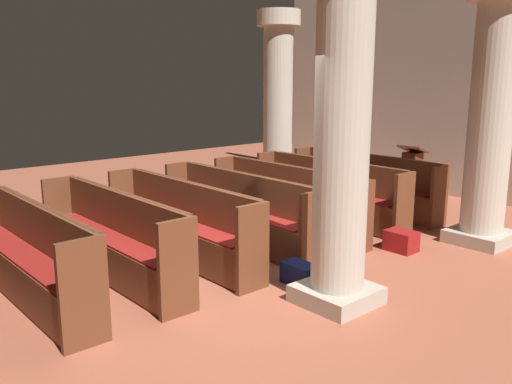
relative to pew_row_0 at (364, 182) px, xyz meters
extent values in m
plane|color=#AD5B42|center=(1.00, -3.74, -0.52)|extent=(19.20, 19.20, 0.00)
cube|color=beige|center=(1.00, 2.34, 1.73)|extent=(10.00, 0.16, 4.50)
cube|color=brown|center=(0.00, -0.02, -0.06)|extent=(2.82, 0.38, 0.05)
cube|color=brown|center=(0.00, 0.15, 0.21)|extent=(2.82, 0.04, 0.51)
cube|color=brown|center=(0.00, 0.19, 0.45)|extent=(2.71, 0.06, 0.02)
cube|color=brown|center=(-1.44, -0.02, -0.03)|extent=(0.06, 0.44, 0.98)
cube|color=brown|center=(1.44, -0.02, -0.03)|extent=(0.06, 0.44, 0.98)
cube|color=brown|center=(0.00, -0.20, -0.29)|extent=(2.82, 0.03, 0.41)
cube|color=maroon|center=(0.00, -0.04, -0.03)|extent=(2.59, 0.32, 0.03)
cube|color=brown|center=(0.00, -0.98, -0.06)|extent=(2.82, 0.38, 0.05)
cube|color=brown|center=(0.00, -0.81, 0.21)|extent=(2.82, 0.04, 0.51)
cube|color=brown|center=(0.00, -0.76, 0.45)|extent=(2.71, 0.06, 0.02)
cube|color=brown|center=(-1.44, -0.98, -0.03)|extent=(0.06, 0.44, 0.98)
cube|color=brown|center=(1.44, -0.98, -0.03)|extent=(0.06, 0.44, 0.98)
cube|color=brown|center=(0.00, -1.15, -0.29)|extent=(2.82, 0.03, 0.41)
cube|color=maroon|center=(0.00, -1.00, -0.03)|extent=(2.59, 0.32, 0.03)
cube|color=brown|center=(0.00, -1.93, -0.06)|extent=(2.82, 0.38, 0.05)
cube|color=brown|center=(0.00, -1.76, 0.21)|extent=(2.82, 0.04, 0.51)
cube|color=brown|center=(0.00, -1.72, 0.45)|extent=(2.71, 0.06, 0.02)
cube|color=brown|center=(-1.44, -1.93, -0.03)|extent=(0.06, 0.44, 0.98)
cube|color=brown|center=(1.44, -1.93, -0.03)|extent=(0.06, 0.44, 0.98)
cube|color=brown|center=(0.00, -2.11, -0.29)|extent=(2.82, 0.03, 0.41)
cube|color=maroon|center=(0.00, -1.95, -0.03)|extent=(2.59, 0.32, 0.03)
cube|color=brown|center=(0.00, -2.89, -0.06)|extent=(2.82, 0.38, 0.05)
cube|color=brown|center=(0.00, -2.72, 0.21)|extent=(2.82, 0.04, 0.51)
cube|color=brown|center=(0.00, -2.67, 0.45)|extent=(2.71, 0.06, 0.02)
cube|color=brown|center=(-1.44, -2.89, -0.03)|extent=(0.06, 0.44, 0.98)
cube|color=brown|center=(1.44, -2.89, -0.03)|extent=(0.06, 0.44, 0.98)
cube|color=brown|center=(0.00, -3.06, -0.29)|extent=(2.82, 0.03, 0.41)
cube|color=maroon|center=(0.00, -2.91, -0.03)|extent=(2.59, 0.32, 0.03)
cube|color=brown|center=(0.00, -3.84, -0.06)|extent=(2.82, 0.38, 0.05)
cube|color=brown|center=(0.00, -3.67, 0.21)|extent=(2.82, 0.04, 0.51)
cube|color=brown|center=(0.00, -3.63, 0.45)|extent=(2.71, 0.06, 0.02)
cube|color=brown|center=(-1.44, -3.84, -0.03)|extent=(0.06, 0.44, 0.98)
cube|color=brown|center=(1.44, -3.84, -0.03)|extent=(0.06, 0.44, 0.98)
cube|color=brown|center=(0.00, -4.02, -0.29)|extent=(2.82, 0.03, 0.41)
cube|color=maroon|center=(0.00, -3.86, -0.03)|extent=(2.59, 0.32, 0.03)
cube|color=brown|center=(0.00, -4.80, -0.06)|extent=(2.82, 0.38, 0.05)
cube|color=brown|center=(0.00, -4.63, 0.21)|extent=(2.82, 0.04, 0.51)
cube|color=brown|center=(0.00, -4.58, 0.45)|extent=(2.71, 0.06, 0.02)
cube|color=brown|center=(-1.44, -4.80, -0.03)|extent=(0.06, 0.44, 0.98)
cube|color=brown|center=(1.44, -4.80, -0.03)|extent=(0.06, 0.44, 0.98)
cube|color=brown|center=(0.00, -4.97, -0.29)|extent=(2.82, 0.03, 0.41)
cube|color=maroon|center=(0.00, -4.82, -0.03)|extent=(2.59, 0.32, 0.03)
cube|color=brown|center=(0.00, -5.75, -0.06)|extent=(2.82, 0.38, 0.05)
cube|color=brown|center=(0.00, -5.58, 0.21)|extent=(2.82, 0.04, 0.51)
cube|color=brown|center=(0.00, -5.54, 0.45)|extent=(2.71, 0.06, 0.02)
cube|color=brown|center=(1.44, -5.75, -0.03)|extent=(0.06, 0.44, 0.98)
cube|color=brown|center=(0.00, -5.93, -0.29)|extent=(2.82, 0.03, 0.41)
cube|color=maroon|center=(0.00, -5.77, -0.03)|extent=(2.59, 0.32, 0.03)
cube|color=#B6AD9A|center=(2.25, -0.27, -0.43)|extent=(0.79, 0.79, 0.18)
cylinder|color=beige|center=(2.25, -0.27, 1.21)|extent=(0.59, 0.59, 3.09)
cube|color=#B6AD9A|center=(-2.20, 0.01, -0.43)|extent=(0.79, 0.79, 0.18)
cylinder|color=beige|center=(-2.20, 0.01, 1.21)|extent=(0.59, 0.59, 3.09)
cylinder|color=beige|center=(-2.20, 0.01, 2.90)|extent=(0.85, 0.85, 0.30)
cube|color=#B6AD9A|center=(2.25, -3.39, -0.43)|extent=(0.74, 0.74, 0.18)
cylinder|color=beige|center=(2.25, -3.39, 1.21)|extent=(0.55, 0.55, 3.09)
cube|color=#492215|center=(0.21, 1.13, -0.49)|extent=(0.45, 0.45, 0.06)
cube|color=#562819|center=(0.21, 1.13, -0.04)|extent=(0.28, 0.28, 0.95)
cube|color=#5B2A1A|center=(0.21, 1.13, 0.49)|extent=(0.48, 0.35, 0.15)
cube|color=navy|center=(-0.52, 0.19, 0.48)|extent=(0.14, 0.22, 0.04)
cube|color=maroon|center=(1.72, -1.42, -0.38)|extent=(0.40, 0.30, 0.28)
cube|color=navy|center=(1.65, -3.31, -0.39)|extent=(0.42, 0.24, 0.24)
camera|label=1|loc=(5.63, -7.49, 1.79)|focal=37.73mm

